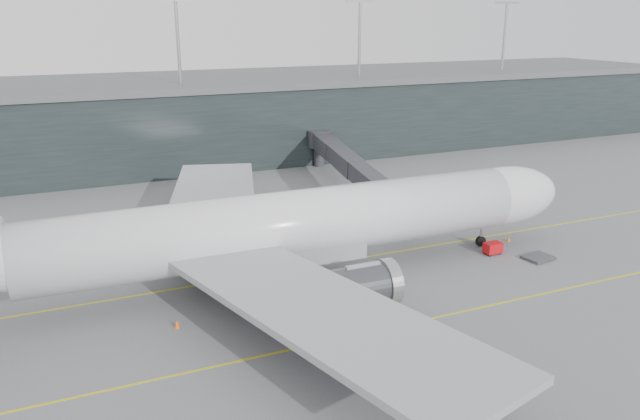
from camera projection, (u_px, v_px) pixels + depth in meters
name	position (u px, v px, depth m)	size (l,w,h in m)	color
ground	(234.00, 264.00, 69.70)	(320.00, 320.00, 0.00)	#525256
taxiline_a	(245.00, 277.00, 66.21)	(160.00, 0.25, 0.02)	gold
taxiline_b	(301.00, 347.00, 52.23)	(160.00, 0.25, 0.02)	gold
taxiline_lead_main	(228.00, 210.00, 89.09)	(0.25, 60.00, 0.02)	gold
terminal	(146.00, 120.00, 118.09)	(240.00, 36.00, 29.00)	black
main_aircraft	(282.00, 227.00, 64.01)	(73.44, 69.25, 20.65)	silver
jet_bridge	(335.00, 159.00, 98.04)	(11.52, 44.09, 6.64)	#2E2E34
gse_cart	(493.00, 248.00, 72.46)	(2.08, 1.36, 1.39)	red
baggage_dolly	(538.00, 258.00, 71.10)	(3.19, 2.55, 0.32)	#36373B
uld_a	(164.00, 235.00, 76.25)	(2.17, 1.89, 1.72)	#38393D
uld_b	(185.00, 228.00, 79.10)	(1.83, 1.48, 1.63)	#38393D
uld_c	(219.00, 226.00, 79.79)	(2.06, 1.79, 1.63)	#38393D
cone_nose	(508.00, 238.00, 76.68)	(0.48, 0.48, 0.76)	orange
cone_wing_stbd	(392.00, 313.00, 57.57)	(0.40, 0.40, 0.64)	#D7590B
cone_wing_port	(265.00, 222.00, 82.81)	(0.40, 0.40, 0.64)	#FF430E
cone_tail	(177.00, 324.00, 55.37)	(0.50, 0.50, 0.80)	#FF5B0E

